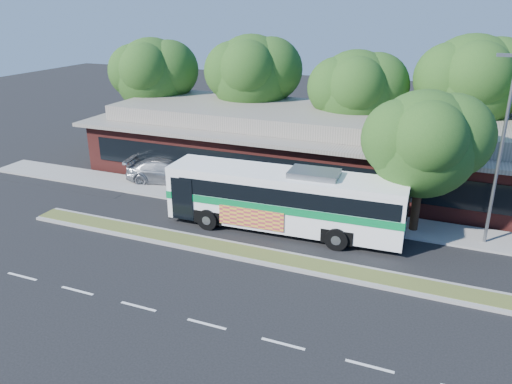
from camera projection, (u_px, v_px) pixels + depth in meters
ground at (258, 263)px, 22.77m from camera, size 120.00×120.00×0.00m
median_strip at (262, 256)px, 23.26m from camera, size 26.00×1.10×0.15m
sidewalk at (300, 211)px, 28.27m from camera, size 44.00×2.60×0.12m
parking_lot at (87, 159)px, 37.78m from camera, size 14.00×12.00×0.01m
plaza_building at (331, 146)px, 33.22m from camera, size 33.20×11.20×4.45m
lamp_post at (500, 148)px, 22.80m from camera, size 0.93×0.18×9.07m
tree_bg_a at (158, 74)px, 38.90m from camera, size 6.47×5.80×8.63m
tree_bg_b at (258, 74)px, 36.83m from camera, size 6.69×6.00×9.00m
tree_bg_c at (362, 90)px, 33.34m from camera, size 6.24×5.60×8.26m
tree_bg_d at (478, 82)px, 31.42m from camera, size 6.91×6.20×9.37m
transit_bus at (285, 196)px, 25.37m from camera, size 12.30×3.23×3.42m
sedan at (168, 171)px, 32.58m from camera, size 5.81×3.38×1.58m
sidewalk_tree at (432, 142)px, 24.18m from camera, size 5.89×5.28×7.31m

